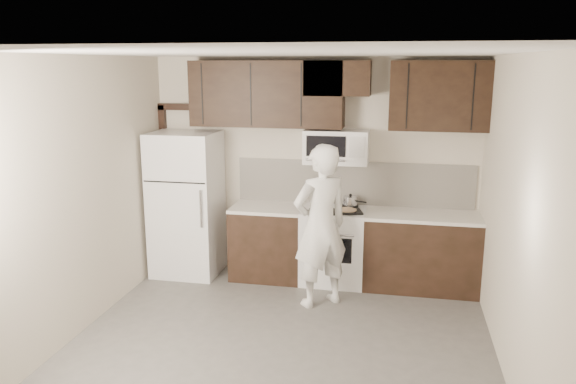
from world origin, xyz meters
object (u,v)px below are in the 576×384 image
(microwave, at_px, (336,147))
(person, at_px, (321,226))
(stove, at_px, (333,245))
(refrigerator, at_px, (187,204))

(microwave, height_order, person, microwave)
(microwave, bearing_deg, person, -94.26)
(stove, height_order, microwave, microwave)
(refrigerator, distance_m, person, 1.90)
(person, bearing_deg, microwave, -133.05)
(stove, bearing_deg, person, -94.99)
(stove, distance_m, refrigerator, 1.90)
(stove, distance_m, microwave, 1.20)
(stove, height_order, refrigerator, refrigerator)
(refrigerator, height_order, person, refrigerator)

